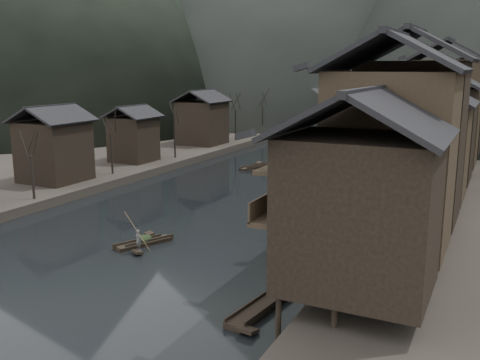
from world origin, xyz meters
The scene contains 12 objects.
water centered at (0.00, 0.00, 0.00)m, with size 300.00×300.00×0.00m, color black.
left_bank centered at (-35.00, 40.00, 0.60)m, with size 40.00×200.00×1.20m, color #2D2823.
stilt_houses centered at (17.28, 19.33, 8.99)m, with size 9.00×67.60×16.36m.
left_houses centered at (-20.50, 20.12, 5.66)m, with size 8.10×53.20×8.73m.
bare_trees centered at (-17.00, 25.49, 6.43)m, with size 3.77×72.58×7.53m.
moored_sampans centered at (11.82, 26.43, 0.20)m, with size 3.28×73.10×0.47m.
midriver_boats centered at (-2.85, 40.69, 0.20)m, with size 8.60×26.21×0.45m.
stone_bridge centered at (0.00, 72.00, 5.11)m, with size 40.00×6.00×9.00m.
hero_sampan centered at (-0.50, -1.28, 0.20)m, with size 2.75×4.77×0.43m.
cargo_heap centered at (-0.60, -1.08, 0.75)m, with size 1.07×1.40×0.64m, color black.
boatman centered at (0.19, -2.83, 1.21)m, with size 0.57×0.37×1.56m, color #545456.
bamboo_pole centered at (0.39, -2.83, 4.03)m, with size 0.06×0.06×4.67m, color #8C7A51.
Camera 1 is at (23.08, -32.66, 13.25)m, focal length 40.00 mm.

